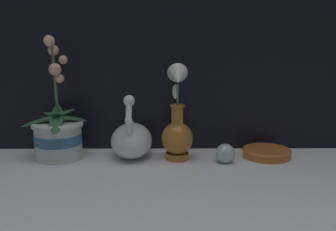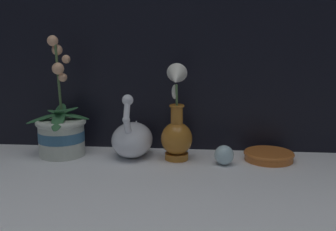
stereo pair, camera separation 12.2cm
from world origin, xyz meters
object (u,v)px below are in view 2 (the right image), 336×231
blue_vase (177,127)px  glass_sphere (224,155)px  swan_figurine (132,138)px  amber_dish (269,155)px  orchid_potted_plant (61,130)px

blue_vase → glass_sphere: blue_vase is taller
swan_figurine → amber_dish: 0.43m
glass_sphere → amber_dish: (0.14, 0.06, -0.01)m
swan_figurine → glass_sphere: swan_figurine is taller
swan_figurine → blue_vase: (0.14, -0.03, 0.05)m
swan_figurine → amber_dish: bearing=-0.4°
blue_vase → glass_sphere: 0.17m
glass_sphere → blue_vase: bearing=167.8°
blue_vase → amber_dish: bearing=5.0°
orchid_potted_plant → amber_dish: size_ratio=2.47×
orchid_potted_plant → amber_dish: (0.66, 0.01, -0.07)m
orchid_potted_plant → glass_sphere: bearing=-5.3°
glass_sphere → orchid_potted_plant: bearing=174.7°
blue_vase → swan_figurine: bearing=168.8°
glass_sphere → amber_dish: size_ratio=0.38×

